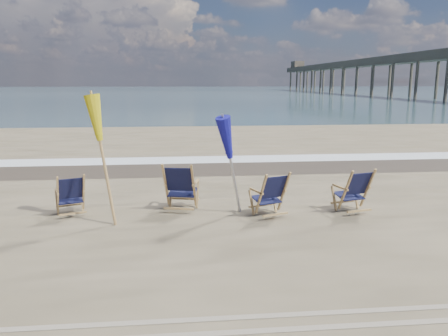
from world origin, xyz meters
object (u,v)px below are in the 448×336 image
(beach_chair_0, at_px, (84,194))
(beach_chair_2, at_px, (284,193))
(beach_chair_3, at_px, (368,190))
(fishing_pier, at_px, (386,71))
(beach_chair_1, at_px, (194,188))
(umbrella_blue, at_px, (233,139))
(umbrella_yellow, at_px, (102,125))

(beach_chair_0, distance_m, beach_chair_2, 4.07)
(beach_chair_3, bearing_deg, fishing_pier, -129.86)
(beach_chair_1, xyz_separation_m, umbrella_blue, (0.77, -0.28, 1.05))
(fishing_pier, bearing_deg, beach_chair_3, -115.86)
(umbrella_yellow, xyz_separation_m, umbrella_blue, (2.45, 0.30, -0.34))
(umbrella_yellow, relative_size, fishing_pier, 0.02)
(beach_chair_2, bearing_deg, beach_chair_0, -26.21)
(umbrella_yellow, distance_m, fishing_pier, 83.06)
(beach_chair_1, relative_size, umbrella_blue, 0.51)
(beach_chair_3, bearing_deg, beach_chair_1, -19.85)
(beach_chair_0, distance_m, beach_chair_3, 5.84)
(beach_chair_2, xyz_separation_m, umbrella_yellow, (-3.49, -0.16, 1.44))
(fishing_pier, bearing_deg, beach_chair_1, -118.23)
(beach_chair_1, height_order, beach_chair_2, beach_chair_1)
(beach_chair_1, distance_m, beach_chair_3, 3.61)
(umbrella_blue, xyz_separation_m, fishing_pier, (37.87, 72.26, 3.07))
(beach_chair_2, relative_size, umbrella_blue, 0.45)
(beach_chair_2, xyz_separation_m, fishing_pier, (36.84, 72.41, 4.17))
(beach_chair_0, xyz_separation_m, beach_chair_2, (4.04, -0.48, 0.03))
(beach_chair_1, height_order, umbrella_blue, umbrella_blue)
(beach_chair_3, bearing_deg, umbrella_blue, -15.82)
(beach_chair_3, xyz_separation_m, fishing_pier, (35.06, 72.35, 4.17))
(beach_chair_2, bearing_deg, beach_chair_1, -32.68)
(beach_chair_2, distance_m, beach_chair_3, 1.78)
(beach_chair_0, height_order, umbrella_yellow, umbrella_yellow)
(beach_chair_0, bearing_deg, beach_chair_3, 155.26)
(umbrella_yellow, bearing_deg, beach_chair_1, 19.12)
(beach_chair_1, bearing_deg, umbrella_yellow, 32.02)
(beach_chair_0, xyz_separation_m, beach_chair_3, (5.82, -0.42, 0.04))
(umbrella_yellow, bearing_deg, fishing_pier, 60.94)
(beach_chair_1, bearing_deg, umbrella_blue, 173.14)
(beach_chair_1, height_order, fishing_pier, fishing_pier)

